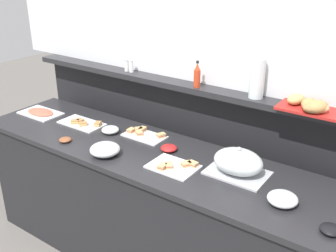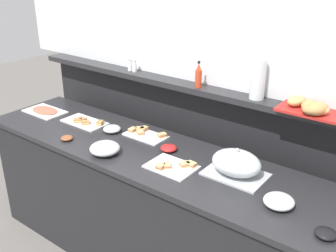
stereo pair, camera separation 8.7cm
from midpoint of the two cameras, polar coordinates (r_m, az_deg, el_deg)
ground_plane at (r=3.41m, az=5.61°, el=-13.63°), size 12.00×12.00×0.00m
buffet_counter at (r=2.74m, az=-0.86°, el=-12.22°), size 2.69×0.65×0.90m
back_ledge_unit at (r=2.99m, az=5.10°, el=-4.56°), size 2.92×0.22×1.24m
sandwich_platter_rear at (r=2.34m, az=1.74°, el=-5.79°), size 0.28×0.21×0.04m
sandwich_platter_side at (r=2.74m, az=-2.43°, el=-1.15°), size 0.29×0.16×0.04m
sandwich_platter_front at (r=2.99m, az=-10.96°, el=0.57°), size 0.34×0.18×0.04m
cold_cuts_platter at (r=3.27m, az=-16.47°, el=2.06°), size 0.33×0.21×0.02m
serving_cloche at (r=2.27m, az=10.82°, el=-5.35°), size 0.34×0.24×0.17m
glass_bowl_large at (r=2.51m, az=-8.05°, el=-3.25°), size 0.19×0.19×0.08m
glass_bowl_medium at (r=2.08m, az=16.73°, el=-10.34°), size 0.15×0.15×0.06m
glass_bowl_small at (r=2.80m, az=-7.14°, el=-0.46°), size 0.12×0.12×0.05m
condiment_bowl_teal at (r=2.53m, az=1.08°, el=-3.19°), size 0.10×0.10×0.04m
condiment_bowl_dark at (r=2.74m, az=-13.39°, el=-1.69°), size 0.08×0.08×0.03m
condiment_bowl_red at (r=1.96m, az=22.85°, el=-13.98°), size 0.10×0.10×0.03m
hot_sauce_bottle at (r=2.63m, az=5.34°, el=7.12°), size 0.04×0.04×0.18m
salt_shaker at (r=3.02m, az=-4.63°, el=8.67°), size 0.03×0.03×0.09m
pepper_shaker at (r=3.00m, az=-3.99°, el=8.55°), size 0.03×0.03×0.09m
bread_basket at (r=2.33m, az=21.07°, el=2.38°), size 0.40×0.30×0.08m
water_carafe at (r=2.46m, az=13.73°, el=6.50°), size 0.09×0.09×0.24m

